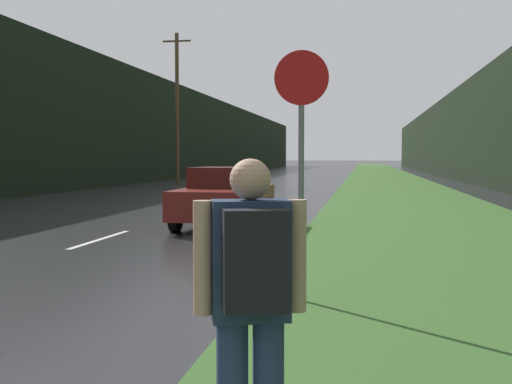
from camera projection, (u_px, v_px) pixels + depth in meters
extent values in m
cube|color=#386028|center=(392.00, 185.00, 38.43)|extent=(6.00, 240.00, 0.02)
cube|color=silver|center=(101.00, 239.00, 13.40)|extent=(0.12, 3.00, 0.01)
cube|color=silver|center=(190.00, 211.00, 20.29)|extent=(0.12, 3.00, 0.01)
cube|color=silver|center=(234.00, 197.00, 27.18)|extent=(0.12, 3.00, 0.01)
cube|color=silver|center=(261.00, 189.00, 34.07)|extent=(0.12, 3.00, 0.01)
cube|color=black|center=(167.00, 132.00, 50.92)|extent=(2.00, 140.00, 7.45)
cube|color=black|center=(470.00, 134.00, 47.09)|extent=(2.00, 140.00, 6.82)
cylinder|color=#4C3823|center=(177.00, 109.00, 40.43)|extent=(0.24, 0.24, 9.48)
cube|color=#4C3823|center=(177.00, 41.00, 40.20)|extent=(1.80, 0.10, 0.10)
cylinder|color=slate|center=(301.00, 205.00, 7.55)|extent=(0.07, 0.07, 2.33)
cylinder|color=#B71414|center=(301.00, 78.00, 7.46)|extent=(0.64, 0.02, 0.64)
cube|color=navy|center=(250.00, 260.00, 3.35)|extent=(0.45, 0.34, 0.63)
sphere|color=tan|center=(250.00, 179.00, 3.33)|extent=(0.22, 0.22, 0.22)
cylinder|color=tan|center=(203.00, 258.00, 3.31)|extent=(0.10, 0.10, 0.59)
cylinder|color=tan|center=(297.00, 256.00, 3.38)|extent=(0.10, 0.10, 0.59)
cube|color=black|center=(255.00, 260.00, 3.15)|extent=(0.36, 0.27, 0.50)
cube|color=maroon|center=(225.00, 201.00, 15.90)|extent=(1.86, 4.31, 0.68)
cube|color=#40120F|center=(227.00, 177.00, 16.08)|extent=(1.58, 1.94, 0.50)
cylinder|color=black|center=(251.00, 219.00, 14.46)|extent=(0.20, 0.64, 0.64)
cylinder|color=black|center=(175.00, 218.00, 14.75)|extent=(0.20, 0.64, 0.64)
cylinder|color=black|center=(268.00, 209.00, 17.09)|extent=(0.20, 0.64, 0.64)
cylinder|color=black|center=(204.00, 209.00, 17.38)|extent=(0.20, 0.64, 0.64)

